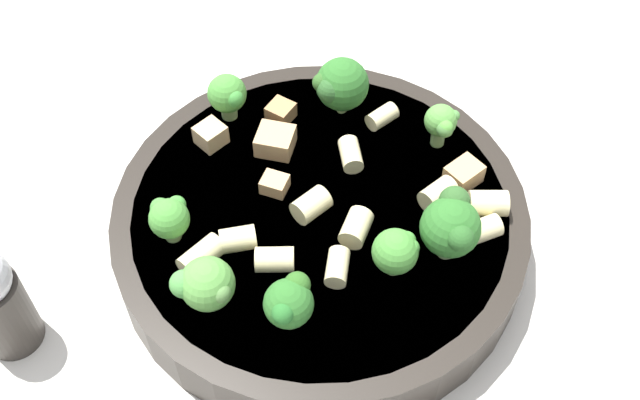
# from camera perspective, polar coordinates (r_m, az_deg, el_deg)

# --- Properties ---
(ground_plane) EXTENTS (2.00, 2.00, 0.00)m
(ground_plane) POSITION_cam_1_polar(r_m,az_deg,el_deg) (0.58, 0.00, -3.04)
(ground_plane) COLOR beige
(pasta_bowl) EXTENTS (0.28, 0.28, 0.04)m
(pasta_bowl) POSITION_cam_1_polar(r_m,az_deg,el_deg) (0.56, 0.00, -1.69)
(pasta_bowl) COLOR #28231E
(pasta_bowl) RESTS_ON ground_plane
(broccoli_floret_0) EXTENTS (0.04, 0.04, 0.04)m
(broccoli_floret_0) POSITION_cam_1_polar(r_m,az_deg,el_deg) (0.49, -8.16, -5.96)
(broccoli_floret_0) COLOR #93B766
(broccoli_floret_0) RESTS_ON pasta_bowl
(broccoli_floret_1) EXTENTS (0.03, 0.03, 0.04)m
(broccoli_floret_1) POSITION_cam_1_polar(r_m,az_deg,el_deg) (0.50, 5.46, -3.65)
(broccoli_floret_1) COLOR #93B766
(broccoli_floret_1) RESTS_ON pasta_bowl
(broccoli_floret_2) EXTENTS (0.03, 0.03, 0.04)m
(broccoli_floret_2) POSITION_cam_1_polar(r_m,az_deg,el_deg) (0.47, -2.20, -7.29)
(broccoli_floret_2) COLOR #93B766
(broccoli_floret_2) RESTS_ON pasta_bowl
(broccoli_floret_3) EXTENTS (0.03, 0.03, 0.04)m
(broccoli_floret_3) POSITION_cam_1_polar(r_m,az_deg,el_deg) (0.59, -6.58, 7.47)
(broccoli_floret_3) COLOR #84AD60
(broccoli_floret_3) RESTS_ON pasta_bowl
(broccoli_floret_4) EXTENTS (0.04, 0.04, 0.05)m
(broccoli_floret_4) POSITION_cam_1_polar(r_m,az_deg,el_deg) (0.58, 1.44, 8.18)
(broccoli_floret_4) COLOR #93B766
(broccoli_floret_4) RESTS_ON pasta_bowl
(broccoli_floret_5) EXTENTS (0.03, 0.02, 0.04)m
(broccoli_floret_5) POSITION_cam_1_polar(r_m,az_deg,el_deg) (0.57, 8.62, 5.46)
(broccoli_floret_5) COLOR #84AD60
(broccoli_floret_5) RESTS_ON pasta_bowl
(broccoli_floret_6) EXTENTS (0.04, 0.04, 0.05)m
(broccoli_floret_6) POSITION_cam_1_polar(r_m,az_deg,el_deg) (0.51, 9.30, -1.77)
(broccoli_floret_6) COLOR #9EC175
(broccoli_floret_6) RESTS_ON pasta_bowl
(broccoli_floret_7) EXTENTS (0.03, 0.03, 0.03)m
(broccoli_floret_7) POSITION_cam_1_polar(r_m,az_deg,el_deg) (0.52, -10.68, -1.22)
(broccoli_floret_7) COLOR #84AD60
(broccoli_floret_7) RESTS_ON pasta_bowl
(rigatoni_0) EXTENTS (0.03, 0.02, 0.01)m
(rigatoni_0) POSITION_cam_1_polar(r_m,az_deg,el_deg) (0.57, 2.20, 3.26)
(rigatoni_0) COLOR beige
(rigatoni_0) RESTS_ON pasta_bowl
(rigatoni_1) EXTENTS (0.02, 0.02, 0.01)m
(rigatoni_1) POSITION_cam_1_polar(r_m,az_deg,el_deg) (0.59, 4.43, 5.93)
(rigatoni_1) COLOR beige
(rigatoni_1) RESTS_ON pasta_bowl
(rigatoni_2) EXTENTS (0.03, 0.03, 0.02)m
(rigatoni_2) POSITION_cam_1_polar(r_m,az_deg,el_deg) (0.55, 11.86, -0.23)
(rigatoni_2) COLOR beige
(rigatoni_2) RESTS_ON pasta_bowl
(rigatoni_3) EXTENTS (0.02, 0.03, 0.02)m
(rigatoni_3) POSITION_cam_1_polar(r_m,az_deg,el_deg) (0.55, 8.41, 0.40)
(rigatoni_3) COLOR beige
(rigatoni_3) RESTS_ON pasta_bowl
(rigatoni_4) EXTENTS (0.03, 0.03, 0.01)m
(rigatoni_4) POSITION_cam_1_polar(r_m,az_deg,el_deg) (0.51, 1.24, -4.79)
(rigatoni_4) COLOR beige
(rigatoni_4) RESTS_ON pasta_bowl
(rigatoni_5) EXTENTS (0.02, 0.03, 0.02)m
(rigatoni_5) POSITION_cam_1_polar(r_m,az_deg,el_deg) (0.52, -5.91, -2.70)
(rigatoni_5) COLOR beige
(rigatoni_5) RESTS_ON pasta_bowl
(rigatoni_6) EXTENTS (0.03, 0.03, 0.02)m
(rigatoni_6) POSITION_cam_1_polar(r_m,az_deg,el_deg) (0.52, 2.58, -1.98)
(rigatoni_6) COLOR beige
(rigatoni_6) RESTS_ON pasta_bowl
(rigatoni_7) EXTENTS (0.02, 0.03, 0.02)m
(rigatoni_7) POSITION_cam_1_polar(r_m,az_deg,el_deg) (0.53, 11.28, -2.17)
(rigatoni_7) COLOR beige
(rigatoni_7) RESTS_ON pasta_bowl
(rigatoni_8) EXTENTS (0.02, 0.03, 0.02)m
(rigatoni_8) POSITION_cam_1_polar(r_m,az_deg,el_deg) (0.52, -8.32, -4.17)
(rigatoni_8) COLOR beige
(rigatoni_8) RESTS_ON pasta_bowl
(rigatoni_9) EXTENTS (0.03, 0.03, 0.02)m
(rigatoni_9) POSITION_cam_1_polar(r_m,az_deg,el_deg) (0.51, -3.25, -4.25)
(rigatoni_9) COLOR beige
(rigatoni_9) RESTS_ON pasta_bowl
(rigatoni_10) EXTENTS (0.02, 0.03, 0.02)m
(rigatoni_10) POSITION_cam_1_polar(r_m,az_deg,el_deg) (0.53, -0.46, -0.61)
(rigatoni_10) COLOR beige
(rigatoni_10) RESTS_ON pasta_bowl
(chicken_chunk_0) EXTENTS (0.02, 0.02, 0.01)m
(chicken_chunk_0) POSITION_cam_1_polar(r_m,az_deg,el_deg) (0.55, -3.24, 1.13)
(chicken_chunk_0) COLOR tan
(chicken_chunk_0) RESTS_ON pasta_bowl
(chicken_chunk_1) EXTENTS (0.02, 0.03, 0.02)m
(chicken_chunk_1) POSITION_cam_1_polar(r_m,az_deg,el_deg) (0.56, 10.17, 1.80)
(chicken_chunk_1) COLOR tan
(chicken_chunk_1) RESTS_ON pasta_bowl
(chicken_chunk_2) EXTENTS (0.02, 0.02, 0.01)m
(chicken_chunk_2) POSITION_cam_1_polar(r_m,az_deg,el_deg) (0.60, -2.81, 6.27)
(chicken_chunk_2) COLOR #A87A4C
(chicken_chunk_2) RESTS_ON pasta_bowl
(chicken_chunk_3) EXTENTS (0.04, 0.04, 0.02)m
(chicken_chunk_3) POSITION_cam_1_polar(r_m,az_deg,el_deg) (0.57, -3.09, 4.27)
(chicken_chunk_3) COLOR tan
(chicken_chunk_3) RESTS_ON pasta_bowl
(chicken_chunk_4) EXTENTS (0.02, 0.02, 0.02)m
(chicken_chunk_4) POSITION_cam_1_polar(r_m,az_deg,el_deg) (0.58, -7.78, 4.60)
(chicken_chunk_4) COLOR tan
(chicken_chunk_4) RESTS_ON pasta_bowl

